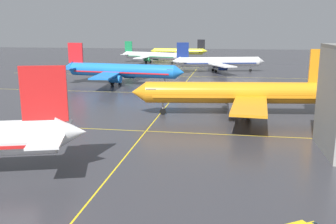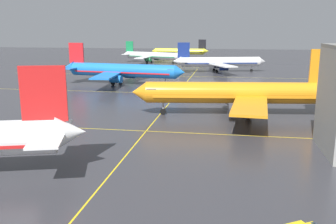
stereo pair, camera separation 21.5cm
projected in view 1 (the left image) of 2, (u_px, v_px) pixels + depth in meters
airliner_second_row at (239, 93)px, 71.10m from camera, size 41.21×35.27×12.81m
airliner_third_row at (120, 70)px, 111.70m from camera, size 39.71×33.94×12.35m
airliner_far_left_stand at (218, 62)px, 144.42m from camera, size 36.53×31.10×11.49m
airliner_far_right_stand at (150, 56)px, 184.27m from camera, size 33.03×28.20×10.48m
airliner_distant_taxiway at (179, 51)px, 217.49m from camera, size 34.29×29.60×10.67m
taxiway_markings at (165, 108)px, 78.41m from camera, size 136.81×161.50×0.01m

